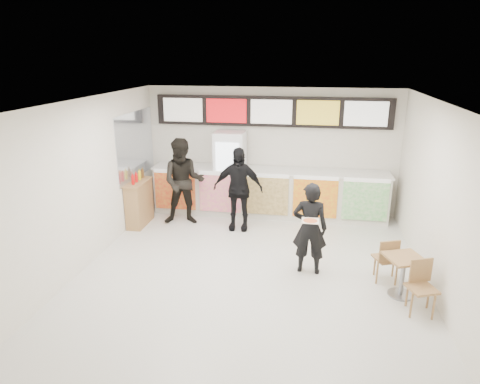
% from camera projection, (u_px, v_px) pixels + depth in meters
% --- Properties ---
extents(floor, '(7.00, 7.00, 0.00)m').
position_uv_depth(floor, '(249.00, 277.00, 7.48)').
color(floor, beige).
rests_on(floor, ground).
extents(ceiling, '(7.00, 7.00, 0.00)m').
position_uv_depth(ceiling, '(250.00, 103.00, 6.56)').
color(ceiling, white).
rests_on(ceiling, wall_back).
extents(wall_back, '(6.00, 0.00, 6.00)m').
position_uv_depth(wall_back, '(271.00, 151.00, 10.30)').
color(wall_back, silver).
rests_on(wall_back, floor).
extents(wall_left, '(0.00, 7.00, 7.00)m').
position_uv_depth(wall_left, '(81.00, 187.00, 7.50)').
color(wall_left, silver).
rests_on(wall_left, floor).
extents(wall_right, '(0.00, 7.00, 7.00)m').
position_uv_depth(wall_right, '(443.00, 206.00, 6.54)').
color(wall_right, silver).
rests_on(wall_right, floor).
extents(service_counter, '(5.56, 0.77, 1.14)m').
position_uv_depth(service_counter, '(268.00, 192.00, 10.20)').
color(service_counter, silver).
rests_on(service_counter, floor).
extents(menu_board, '(5.50, 0.14, 0.70)m').
position_uv_depth(menu_board, '(272.00, 111.00, 9.93)').
color(menu_board, black).
rests_on(menu_board, wall_back).
extents(drinks_fridge, '(0.70, 0.67, 2.00)m').
position_uv_depth(drinks_fridge, '(230.00, 173.00, 10.24)').
color(drinks_fridge, white).
rests_on(drinks_fridge, floor).
extents(mirror_panel, '(0.01, 2.00, 1.50)m').
position_uv_depth(mirror_panel, '(136.00, 145.00, 9.72)').
color(mirror_panel, '#B2B7BF').
rests_on(mirror_panel, wall_left).
extents(customer_main, '(0.62, 0.43, 1.66)m').
position_uv_depth(customer_main, '(310.00, 228.00, 7.43)').
color(customer_main, black).
rests_on(customer_main, floor).
extents(customer_left, '(1.09, 0.92, 1.97)m').
position_uv_depth(customer_left, '(184.00, 182.00, 9.59)').
color(customer_left, black).
rests_on(customer_left, floor).
extents(customer_mid, '(1.10, 0.49, 1.85)m').
position_uv_depth(customer_mid, '(238.00, 189.00, 9.30)').
color(customer_mid, black).
rests_on(customer_mid, floor).
extents(pizza_slice, '(0.36, 0.36, 0.02)m').
position_uv_depth(pizza_slice, '(310.00, 220.00, 6.91)').
color(pizza_slice, beige).
rests_on(pizza_slice, customer_main).
extents(cafe_table, '(0.86, 1.43, 0.81)m').
position_uv_depth(cafe_table, '(403.00, 269.00, 6.77)').
color(cafe_table, '#A87E4C').
rests_on(cafe_table, floor).
extents(condiment_ledge, '(0.37, 0.91, 1.22)m').
position_uv_depth(condiment_ledge, '(139.00, 203.00, 9.66)').
color(condiment_ledge, '#A87E4C').
rests_on(condiment_ledge, floor).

